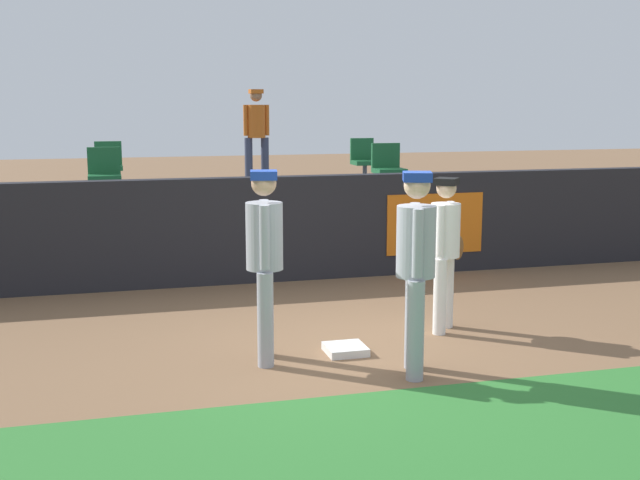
% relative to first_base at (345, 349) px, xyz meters
% --- Properties ---
extents(ground_plane, '(60.00, 60.00, 0.00)m').
position_rel_first_base_xyz_m(ground_plane, '(0.04, -0.05, -0.04)').
color(ground_plane, brown).
extents(grass_foreground_strip, '(18.00, 2.80, 0.01)m').
position_rel_first_base_xyz_m(grass_foreground_strip, '(0.04, -2.54, -0.04)').
color(grass_foreground_strip, '#2D722D').
rests_on(grass_foreground_strip, ground_plane).
extents(first_base, '(0.40, 0.40, 0.08)m').
position_rel_first_base_xyz_m(first_base, '(0.00, 0.00, 0.00)').
color(first_base, white).
rests_on(first_base, ground_plane).
extents(player_fielder_home, '(0.53, 0.46, 1.70)m').
position_rel_first_base_xyz_m(player_fielder_home, '(1.30, 0.52, 0.94)').
color(player_fielder_home, white).
rests_on(player_fielder_home, ground_plane).
extents(player_runner_visitor, '(0.45, 0.51, 1.90)m').
position_rel_first_base_xyz_m(player_runner_visitor, '(0.44, -0.77, 1.06)').
color(player_runner_visitor, '#9EA3AD').
rests_on(player_runner_visitor, ground_plane).
extents(player_coach_visitor, '(0.42, 0.52, 1.88)m').
position_rel_first_base_xyz_m(player_coach_visitor, '(-0.83, -0.03, 1.05)').
color(player_coach_visitor, '#9EA3AD').
rests_on(player_coach_visitor, ground_plane).
extents(field_wall, '(18.00, 0.26, 1.49)m').
position_rel_first_base_xyz_m(field_wall, '(0.05, 3.49, 0.70)').
color(field_wall, black).
rests_on(field_wall, ground_plane).
extents(bleacher_platform, '(18.00, 4.80, 1.00)m').
position_rel_first_base_xyz_m(bleacher_platform, '(0.04, 6.06, 0.46)').
color(bleacher_platform, '#59595E').
rests_on(bleacher_platform, ground_plane).
extents(seat_back_right, '(0.44, 0.44, 0.84)m').
position_rel_first_base_xyz_m(seat_back_right, '(2.37, 6.73, 1.43)').
color(seat_back_right, '#4C4C51').
rests_on(seat_back_right, bleacher_platform).
extents(seat_front_right, '(0.48, 0.44, 0.84)m').
position_rel_first_base_xyz_m(seat_front_right, '(2.20, 4.93, 1.43)').
color(seat_front_right, '#4C4C51').
rests_on(seat_front_right, bleacher_platform).
extents(seat_front_left, '(0.48, 0.44, 0.84)m').
position_rel_first_base_xyz_m(seat_front_left, '(-2.28, 4.93, 1.43)').
color(seat_front_left, '#4C4C51').
rests_on(seat_front_left, bleacher_platform).
extents(seat_back_left, '(0.45, 0.44, 0.84)m').
position_rel_first_base_xyz_m(seat_back_left, '(-2.20, 6.73, 1.43)').
color(seat_back_left, '#4C4C51').
rests_on(seat_back_left, bleacher_platform).
extents(spectator_hooded, '(0.49, 0.34, 1.73)m').
position_rel_first_base_xyz_m(spectator_hooded, '(0.46, 7.27, 1.97)').
color(spectator_hooded, '#33384C').
rests_on(spectator_hooded, bleacher_platform).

